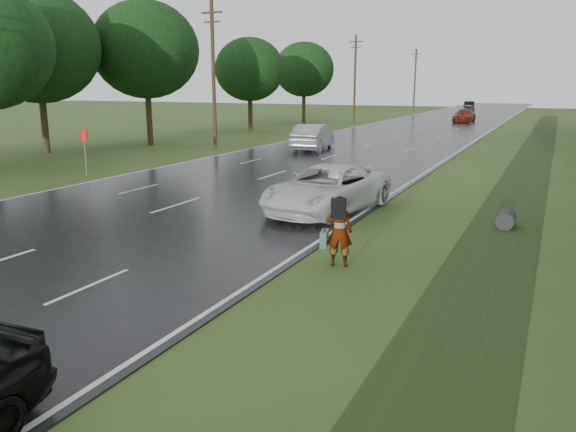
{
  "coord_description": "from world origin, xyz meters",
  "views": [
    {
      "loc": [
        12.74,
        -8.88,
        4.5
      ],
      "look_at": [
        6.88,
        3.36,
        1.3
      ],
      "focal_mm": 35.0,
      "sensor_mm": 36.0,
      "label": 1
    }
  ],
  "objects_px": {
    "pedestrian": "(338,230)",
    "silver_sedan": "(313,137)",
    "white_pickup": "(327,189)",
    "road_sign": "(84,143)"
  },
  "relations": [
    {
      "from": "pedestrian",
      "to": "silver_sedan",
      "type": "bearing_deg",
      "value": -79.61
    },
    {
      "from": "road_sign",
      "to": "pedestrian",
      "type": "bearing_deg",
      "value": -26.1
    },
    {
      "from": "pedestrian",
      "to": "silver_sedan",
      "type": "relative_size",
      "value": 0.33
    },
    {
      "from": "pedestrian",
      "to": "white_pickup",
      "type": "height_order",
      "value": "pedestrian"
    },
    {
      "from": "road_sign",
      "to": "white_pickup",
      "type": "xyz_separation_m",
      "value": [
        14.0,
        -2.51,
        -0.79
      ]
    },
    {
      "from": "road_sign",
      "to": "silver_sedan",
      "type": "xyz_separation_m",
      "value": [
        6.0,
        15.0,
        -0.71
      ]
    },
    {
      "from": "white_pickup",
      "to": "silver_sedan",
      "type": "relative_size",
      "value": 1.08
    },
    {
      "from": "pedestrian",
      "to": "silver_sedan",
      "type": "xyz_separation_m",
      "value": [
        -10.51,
        23.09,
        0.0
      ]
    },
    {
      "from": "pedestrian",
      "to": "white_pickup",
      "type": "relative_size",
      "value": 0.31
    },
    {
      "from": "road_sign",
      "to": "silver_sedan",
      "type": "distance_m",
      "value": 16.17
    }
  ]
}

